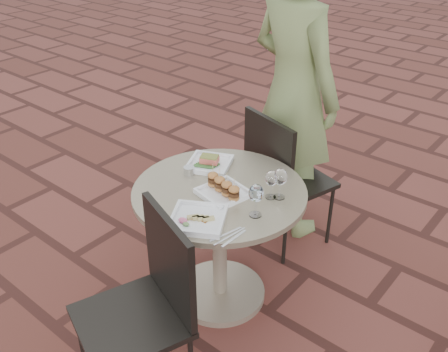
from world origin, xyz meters
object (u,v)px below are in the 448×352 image
Objects in this scene: plate_sliders at (223,189)px; plate_tuna at (198,219)px; chair_near at (149,297)px; chair_far at (280,171)px; plate_salmon at (209,163)px; diner at (293,93)px; cafe_table at (220,228)px.

plate_tuna is (0.05, -0.25, -0.02)m from plate_sliders.
chair_near is 0.66m from plate_sliders.
plate_salmon is at bearing 85.98° from chair_far.
diner is at bearing 101.59° from plate_sliders.
chair_near is at bearing -77.66° from cafe_table.
diner is (-0.14, 0.88, 0.47)m from cafe_table.
plate_sliders is 0.26m from plate_tuna.
chair_far is 3.11× the size of plate_salmon.
plate_sliders is at bearing -35.75° from plate_salmon.
chair_near is 2.75× the size of plate_tuna.
diner is (-0.28, 1.52, 0.40)m from chair_near.
cafe_table is 3.46× the size of plate_sliders.
diner is 6.37× the size of plate_salmon.
diner reaches higher than plate_sliders.
cafe_table is at bearing 110.18° from plate_tuna.
cafe_table is at bearing 149.90° from plate_sliders.
plate_sliders is 0.77× the size of plate_tuna.
cafe_table is at bearing 122.35° from chair_near.
chair_far is at bearing 98.24° from plate_tuna.
chair_near reaches higher than plate_salmon.
plate_tuna reaches higher than cafe_table.
plate_sliders is (0.19, -0.91, -0.19)m from diner.
chair_near reaches higher than plate_tuna.
cafe_table is 1.01m from diner.
plate_salmon is at bearing 142.98° from cafe_table.
diner reaches higher than plate_tuna.
diner reaches higher than cafe_table.
plate_sliders reaches higher than plate_tuna.
plate_tuna is at bearing 115.94° from chair_near.
chair_far is at bearing 117.59° from chair_near.
plate_salmon is at bearing 125.16° from plate_tuna.
plate_sliders is (-0.09, 0.61, 0.21)m from chair_near.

